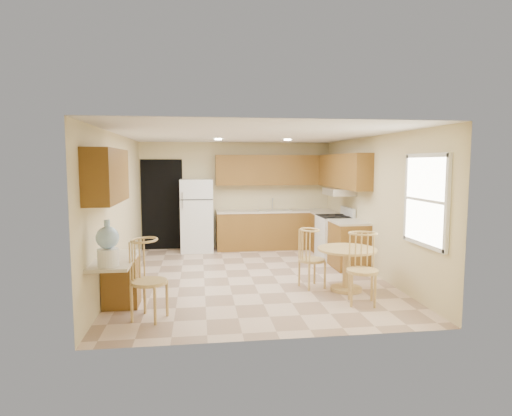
{
  "coord_description": "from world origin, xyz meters",
  "views": [
    {
      "loc": [
        -0.91,
        -7.39,
        2.01
      ],
      "look_at": [
        0.13,
        0.3,
        1.2
      ],
      "focal_mm": 30.0,
      "sensor_mm": 36.0,
      "label": 1
    }
  ],
  "objects": [
    {
      "name": "chair_table_b",
      "position": [
        1.4,
        -1.78,
        0.62
      ],
      "size": [
        0.45,
        0.48,
        1.02
      ],
      "rotation": [
        0.0,
        0.0,
        2.88
      ],
      "color": "tan",
      "rests_on": "floor"
    },
    {
      "name": "counter_right_a",
      "position": [
        1.95,
        1.85,
        0.89
      ],
      "size": [
        0.63,
        0.59,
        0.04
      ],
      "primitive_type": "cube",
      "color": "beige",
      "rests_on": "base_cab_right_a"
    },
    {
      "name": "desk_pedestal",
      "position": [
        -2.0,
        -1.32,
        0.36
      ],
      "size": [
        0.48,
        0.42,
        0.72
      ],
      "primitive_type": "cube",
      "color": "brown",
      "rests_on": "floor"
    },
    {
      "name": "upper_cab_back",
      "position": [
        0.88,
        2.58,
        1.85
      ],
      "size": [
        2.75,
        0.33,
        0.7
      ],
      "primitive_type": "cube",
      "color": "brown",
      "rests_on": "wall_back"
    },
    {
      "name": "dining_table",
      "position": [
        1.4,
        -1.03,
        0.45
      ],
      "size": [
        0.92,
        0.92,
        0.68
      ],
      "rotation": [
        0.0,
        0.0,
        0.11
      ],
      "color": "tan",
      "rests_on": "floor"
    },
    {
      "name": "water_crock",
      "position": [
        -2.0,
        -2.12,
        1.03
      ],
      "size": [
        0.27,
        0.27,
        0.57
      ],
      "color": "white",
      "rests_on": "desk_top"
    },
    {
      "name": "window",
      "position": [
        2.23,
        -1.85,
        1.5
      ],
      "size": [
        0.06,
        1.12,
        1.3
      ],
      "color": "white",
      "rests_on": "wall_right"
    },
    {
      "name": "wall_back",
      "position": [
        0.0,
        2.75,
        1.25
      ],
      "size": [
        4.5,
        0.02,
        2.5
      ],
      "primitive_type": "cube",
      "color": "#CDBA8A",
      "rests_on": "floor"
    },
    {
      "name": "desk_top",
      "position": [
        -2.0,
        -1.7,
        0.75
      ],
      "size": [
        0.5,
        1.2,
        0.04
      ],
      "primitive_type": "cube",
      "color": "beige",
      "rests_on": "desk_pedestal"
    },
    {
      "name": "chair_table_a",
      "position": [
        0.91,
        -0.87,
        0.58
      ],
      "size": [
        0.42,
        0.54,
        0.95
      ],
      "rotation": [
        0.0,
        0.0,
        -1.26
      ],
      "color": "tan",
      "rests_on": "floor"
    },
    {
      "name": "range_hood",
      "position": [
        2.0,
        1.18,
        1.42
      ],
      "size": [
        0.5,
        0.76,
        0.14
      ],
      "primitive_type": "cube",
      "color": "silver",
      "rests_on": "upper_cab_right"
    },
    {
      "name": "floor",
      "position": [
        0.0,
        0.0,
        0.0
      ],
      "size": [
        5.5,
        5.5,
        0.0
      ],
      "primitive_type": "plane",
      "color": "beige",
      "rests_on": "ground"
    },
    {
      "name": "base_cab_back",
      "position": [
        0.88,
        2.45,
        0.43
      ],
      "size": [
        2.75,
        0.6,
        0.87
      ],
      "primitive_type": "cube",
      "color": "brown",
      "rests_on": "floor"
    },
    {
      "name": "chair_desk",
      "position": [
        -1.55,
        -1.99,
        0.63
      ],
      "size": [
        0.46,
        0.59,
        1.04
      ],
      "rotation": [
        0.0,
        0.0,
        -1.97
      ],
      "color": "tan",
      "rests_on": "floor"
    },
    {
      "name": "stove",
      "position": [
        1.92,
        1.18,
        0.47
      ],
      "size": [
        0.65,
        0.76,
        1.09
      ],
      "color": "white",
      "rests_on": "floor"
    },
    {
      "name": "upper_cab_left",
      "position": [
        -2.08,
        -1.6,
        1.85
      ],
      "size": [
        0.33,
        1.4,
        0.7
      ],
      "primitive_type": "cube",
      "color": "brown",
      "rests_on": "wall_left"
    },
    {
      "name": "wall_right",
      "position": [
        2.25,
        0.0,
        1.25
      ],
      "size": [
        0.02,
        5.5,
        2.5
      ],
      "primitive_type": "cube",
      "color": "#CDBA8A",
      "rests_on": "floor"
    },
    {
      "name": "doorway",
      "position": [
        -1.75,
        2.73,
        1.05
      ],
      "size": [
        0.9,
        0.02,
        2.1
      ],
      "primitive_type": "cube",
      "color": "black",
      "rests_on": "floor"
    },
    {
      "name": "can_light_b",
      "position": [
        0.9,
        1.2,
        2.48
      ],
      "size": [
        0.14,
        0.14,
        0.02
      ],
      "primitive_type": "cylinder",
      "color": "white",
      "rests_on": "ceiling"
    },
    {
      "name": "base_cab_right_b",
      "position": [
        1.95,
        0.4,
        0.43
      ],
      "size": [
        0.6,
        0.8,
        0.87
      ],
      "primitive_type": "cube",
      "color": "brown",
      "rests_on": "floor"
    },
    {
      "name": "counter_back",
      "position": [
        0.88,
        2.45,
        0.89
      ],
      "size": [
        2.75,
        0.63,
        0.04
      ],
      "primitive_type": "cube",
      "color": "beige",
      "rests_on": "base_cab_back"
    },
    {
      "name": "refrigerator",
      "position": [
        -0.95,
        2.4,
        0.83
      ],
      "size": [
        0.73,
        0.71,
        1.65
      ],
      "color": "white",
      "rests_on": "floor"
    },
    {
      "name": "can_light_a",
      "position": [
        -0.5,
        1.2,
        2.48
      ],
      "size": [
        0.14,
        0.14,
        0.02
      ],
      "primitive_type": "cylinder",
      "color": "white",
      "rests_on": "ceiling"
    },
    {
      "name": "wall_left",
      "position": [
        -2.25,
        0.0,
        1.25
      ],
      "size": [
        0.02,
        5.5,
        2.5
      ],
      "primitive_type": "cube",
      "color": "#CDBA8A",
      "rests_on": "floor"
    },
    {
      "name": "base_cab_right_a",
      "position": [
        1.95,
        1.85,
        0.43
      ],
      "size": [
        0.6,
        0.59,
        0.87
      ],
      "primitive_type": "cube",
      "color": "brown",
      "rests_on": "floor"
    },
    {
      "name": "sink",
      "position": [
        0.85,
        2.45,
        0.91
      ],
      "size": [
        0.78,
        0.44,
        0.01
      ],
      "primitive_type": "cube",
      "color": "silver",
      "rests_on": "counter_back"
    },
    {
      "name": "ceiling",
      "position": [
        0.0,
        0.0,
        2.5
      ],
      "size": [
        4.5,
        5.5,
        0.02
      ],
      "primitive_type": "cube",
      "color": "white",
      "rests_on": "wall_back"
    },
    {
      "name": "counter_right_b",
      "position": [
        1.95,
        0.4,
        0.89
      ],
      "size": [
        0.63,
        0.8,
        0.04
      ],
      "primitive_type": "cube",
      "color": "beige",
      "rests_on": "base_cab_right_b"
    },
    {
      "name": "wall_front",
      "position": [
        0.0,
        -2.75,
        1.25
      ],
      "size": [
        4.5,
        0.02,
        2.5
      ],
      "primitive_type": "cube",
      "color": "#CDBA8A",
      "rests_on": "floor"
    },
    {
      "name": "upper_cab_right",
      "position": [
        2.08,
        1.21,
        1.85
      ],
      "size": [
        0.33,
        2.42,
        0.7
      ],
      "primitive_type": "cube",
      "color": "brown",
      "rests_on": "wall_right"
    }
  ]
}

